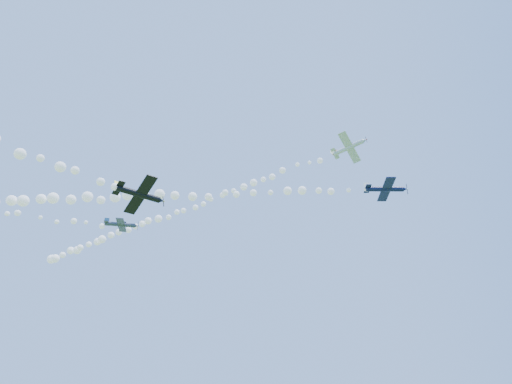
% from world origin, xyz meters
% --- Properties ---
extents(plane_white, '(6.88, 7.05, 2.46)m').
position_xyz_m(plane_white, '(21.72, -3.32, 54.87)').
color(plane_white, silver).
extents(smoke_trail_white, '(79.01, 24.32, 2.94)m').
position_xyz_m(smoke_trail_white, '(-19.72, 8.48, 54.55)').
color(smoke_trail_white, white).
extents(plane_navy, '(8.09, 8.58, 2.73)m').
position_xyz_m(plane_navy, '(27.06, 3.50, 49.25)').
color(plane_navy, '#0E123E').
extents(smoke_trail_navy, '(85.50, 21.19, 3.13)m').
position_xyz_m(smoke_trail_navy, '(-18.01, -6.45, 49.05)').
color(smoke_trail_navy, white).
extents(plane_grey, '(6.11, 6.42, 1.81)m').
position_xyz_m(plane_grey, '(-20.86, -5.75, 43.70)').
color(plane_grey, '#383D52').
extents(plane_black, '(7.40, 7.21, 2.69)m').
position_xyz_m(plane_black, '(-10.06, -17.98, 39.86)').
color(plane_black, black).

